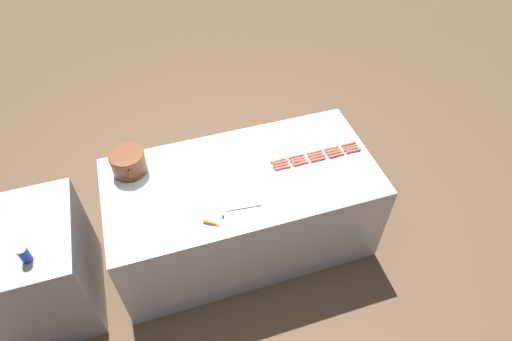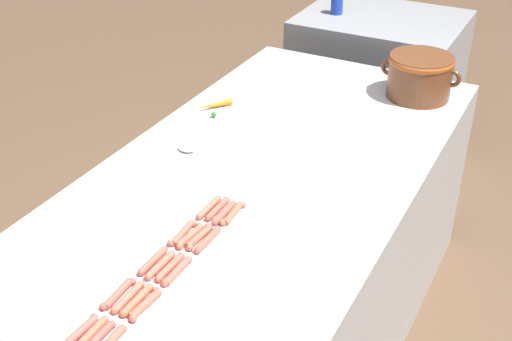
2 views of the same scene
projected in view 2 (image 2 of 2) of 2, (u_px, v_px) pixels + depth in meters
name	position (u px, v px, depth m)	size (l,w,h in m)	color
griddle_counter	(263.00, 261.00, 2.63)	(1.07, 2.18, 0.88)	#ADAFB5
back_cabinet	(375.00, 95.00, 3.90)	(0.87, 0.69, 0.94)	#939599
hot_dog_0	(80.00, 332.00, 1.68)	(0.03, 0.14, 0.02)	#CD5C4F
hot_dog_1	(118.00, 294.00, 1.80)	(0.03, 0.14, 0.02)	#C35B4A
hot_dog_2	(153.00, 261.00, 1.92)	(0.02, 0.14, 0.02)	#C45D48
hot_dog_3	(182.00, 233.00, 2.04)	(0.03, 0.14, 0.02)	#C7614F
hot_dog_4	(209.00, 207.00, 2.16)	(0.02, 0.14, 0.02)	#C7664E
hot_dog_5	(91.00, 335.00, 1.67)	(0.03, 0.14, 0.02)	#C2664A
hot_dog_6	(129.00, 297.00, 1.79)	(0.03, 0.14, 0.02)	#C26650
hot_dog_7	(161.00, 265.00, 1.91)	(0.02, 0.14, 0.02)	#CB6451
hot_dog_8	(190.00, 236.00, 2.03)	(0.03, 0.14, 0.02)	#CB6350
hot_dog_9	(218.00, 209.00, 2.15)	(0.02, 0.14, 0.02)	#C55A49
hot_dog_10	(97.00, 339.00, 1.66)	(0.02, 0.14, 0.02)	#C7594C
hot_dog_11	(137.00, 300.00, 1.78)	(0.02, 0.14, 0.02)	#CD6648
hot_dog_12	(170.00, 267.00, 1.90)	(0.02, 0.14, 0.02)	#C8604D
hot_dog_13	(199.00, 237.00, 2.02)	(0.03, 0.14, 0.02)	#C2624C
hot_dog_14	(224.00, 213.00, 2.13)	(0.02, 0.14, 0.02)	#CE5C4C
hot_dog_16	(145.00, 304.00, 1.77)	(0.03, 0.14, 0.02)	#C75E48
hot_dog_17	(177.00, 271.00, 1.88)	(0.02, 0.14, 0.02)	#C45F4E
hot_dog_18	(208.00, 240.00, 2.01)	(0.02, 0.14, 0.02)	#C95A4A
hot_dog_19	(233.00, 213.00, 2.13)	(0.03, 0.14, 0.02)	#CA654B
bean_pot	(420.00, 74.00, 2.86)	(0.35, 0.28, 0.19)	brown
serving_spoon	(192.00, 143.00, 2.53)	(0.07, 0.27, 0.02)	#B7B7BC
carrot	(213.00, 106.00, 2.79)	(0.12, 0.16, 0.03)	orange
soda_can	(337.00, 3.00, 3.66)	(0.07, 0.07, 0.12)	#1938B2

